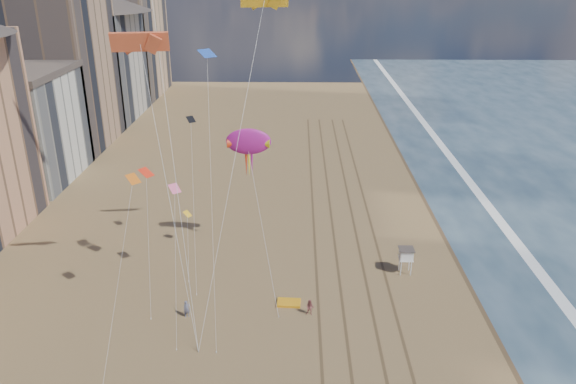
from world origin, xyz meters
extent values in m
plane|color=#42301E|center=(19.00, 40.00, 0.00)|extent=(260.00, 260.00, 0.00)
plane|color=white|center=(23.20, 40.00, 0.00)|extent=(260.00, 260.00, 0.00)
cube|color=brown|center=(-1.20, 30.00, 0.01)|extent=(0.28, 120.00, 0.01)
cube|color=brown|center=(1.20, 30.00, 0.01)|extent=(0.28, 120.00, 0.01)
cube|color=brown|center=(4.00, 30.00, 0.01)|extent=(0.28, 120.00, 0.01)
cube|color=brown|center=(6.20, 30.00, 0.01)|extent=(0.28, 120.00, 0.01)
cube|color=silver|center=(-45.00, 54.00, 8.00)|extent=(14.00, 18.00, 16.00)
cube|color=#473D38|center=(-45.00, 54.00, 16.50)|extent=(14.28, 18.36, 1.00)
cube|color=tan|center=(-46.00, 72.00, 14.00)|extent=(16.00, 20.00, 28.00)
cube|color=#BCB2A3|center=(-45.50, 92.00, 11.00)|extent=(15.00, 22.00, 22.00)
cone|color=#473D38|center=(-45.50, 92.00, 24.20)|extent=(34.22, 34.22, 4.40)
cube|color=tan|center=(-46.00, 114.00, 13.00)|extent=(16.00, 24.00, 26.00)
cylinder|color=white|center=(7.87, 25.65, 0.81)|extent=(0.11, 0.11, 1.62)
cylinder|color=white|center=(8.95, 25.65, 0.81)|extent=(0.11, 0.11, 1.62)
cylinder|color=white|center=(7.87, 26.73, 0.81)|extent=(0.11, 0.11, 1.62)
cylinder|color=white|center=(8.95, 26.73, 0.81)|extent=(0.11, 0.11, 1.62)
cube|color=white|center=(8.41, 26.19, 1.76)|extent=(1.44, 1.44, 0.11)
cube|color=white|center=(8.41, 26.19, 2.30)|extent=(1.35, 1.35, 0.99)
cube|color=#473D38|center=(8.41, 26.19, 2.88)|extent=(1.62, 1.62, 0.09)
cube|color=orange|center=(-4.10, 19.92, 0.13)|extent=(2.40, 1.61, 0.26)
ellipsoid|color=#A41981|center=(-8.68, 31.01, 13.34)|extent=(4.70, 0.88, 2.79)
cone|color=red|center=(-10.36, 31.01, 13.13)|extent=(1.26, 1.05, 1.05)
cone|color=yellow|center=(-7.00, 31.01, 13.13)|extent=(1.26, 1.05, 1.05)
cylinder|color=silver|center=(-6.86, 24.33, 6.14)|extent=(0.03, 0.03, 18.51)
imported|color=slate|center=(-13.78, 17.62, 0.86)|extent=(0.74, 0.65, 1.72)
imported|color=#8D4848|center=(-2.06, 18.14, 0.81)|extent=(0.92, 0.80, 1.62)
cube|color=#D85530|center=(-16.22, 19.25, 25.38)|extent=(4.75, 1.59, 1.62)
plane|color=yellow|center=(-16.23, 32.41, 4.00)|extent=(1.20, 1.26, 0.57)
plane|color=blue|center=(-10.93, 20.14, 24.35)|extent=(2.05, 2.03, 0.52)
plane|color=orange|center=(-17.57, 17.84, 14.00)|extent=(1.62, 1.63, 0.66)
plane|color=#FA2D15|center=(-18.53, 25.26, 11.82)|extent=(1.85, 1.90, 0.66)
plane|color=black|center=(-14.59, 29.97, 16.06)|extent=(1.34, 1.30, 0.51)
plane|color=#F7608F|center=(-15.57, 24.32, 10.49)|extent=(1.64, 1.61, 0.69)
camera|label=1|loc=(-3.33, -27.21, 31.42)|focal=35.00mm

